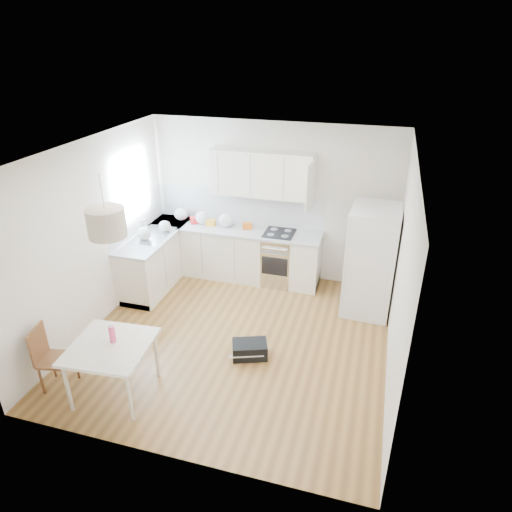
{
  "coord_description": "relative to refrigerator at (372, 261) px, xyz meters",
  "views": [
    {
      "loc": [
        1.75,
        -5.03,
        3.98
      ],
      "look_at": [
        0.19,
        0.4,
        1.16
      ],
      "focal_mm": 32.0,
      "sensor_mm": 36.0,
      "label": 1
    }
  ],
  "objects": [
    {
      "name": "cabinets_left",
      "position": [
        -3.55,
        -0.15,
        -0.4
      ],
      "size": [
        0.6,
        1.8,
        0.88
      ],
      "primitive_type": "cube",
      "color": "white",
      "rests_on": "floor"
    },
    {
      "name": "pendant_lamp",
      "position": [
        -2.7,
        -2.6,
        1.34
      ],
      "size": [
        0.42,
        0.42,
        0.31
      ],
      "primitive_type": "cylinder",
      "rotation": [
        0.0,
        0.0,
        -0.05
      ],
      "color": "#BCAA90",
      "rests_on": "ceiling"
    },
    {
      "name": "sink",
      "position": [
        -3.55,
        -0.2,
        0.07
      ],
      "size": [
        0.5,
        0.8,
        0.16
      ],
      "primitive_type": null,
      "color": "silver",
      "rests_on": "counter_left"
    },
    {
      "name": "upper_cabinets",
      "position": [
        -1.9,
        0.59,
        1.03
      ],
      "size": [
        1.7,
        0.32,
        0.75
      ],
      "primitive_type": "cube",
      "color": "white",
      "rests_on": "wall_back"
    },
    {
      "name": "snack_orange",
      "position": [
        -2.13,
        0.48,
        0.13
      ],
      "size": [
        0.18,
        0.16,
        0.11
      ],
      "primitive_type": "cube",
      "rotation": [
        0.0,
        0.0,
        0.46
      ],
      "color": "#CD5D12",
      "rests_on": "counter_back"
    },
    {
      "name": "range_oven",
      "position": [
        -1.55,
        0.45,
        -0.4
      ],
      "size": [
        0.5,
        0.61,
        0.88
      ],
      "primitive_type": null,
      "color": "silver",
      "rests_on": "floor"
    },
    {
      "name": "grocery_bag_b",
      "position": [
        -2.94,
        0.48,
        0.19
      ],
      "size": [
        0.26,
        0.22,
        0.23
      ],
      "primitive_type": "ellipsoid",
      "color": "silver",
      "rests_on": "counter_back"
    },
    {
      "name": "cabinets_back",
      "position": [
        -2.35,
        0.45,
        -0.4
      ],
      "size": [
        3.0,
        0.6,
        0.88
      ],
      "primitive_type": "cube",
      "color": "white",
      "rests_on": "floor"
    },
    {
      "name": "dining_chair",
      "position": [
        -3.53,
        -2.85,
        -0.42
      ],
      "size": [
        0.42,
        0.42,
        0.85
      ],
      "primitive_type": null,
      "rotation": [
        0.0,
        0.0,
        0.2
      ],
      "color": "#512C18",
      "rests_on": "floor"
    },
    {
      "name": "grocery_bag_c",
      "position": [
        -2.5,
        0.48,
        0.2
      ],
      "size": [
        0.27,
        0.23,
        0.25
      ],
      "primitive_type": "ellipsoid",
      "color": "silver",
      "rests_on": "counter_back"
    },
    {
      "name": "window_glassblock",
      "position": [
        -3.84,
        -0.2,
        0.91
      ],
      "size": [
        0.02,
        1.0,
        1.0
      ],
      "primitive_type": "cube",
      "color": "#BFE0F9",
      "rests_on": "wall_left"
    },
    {
      "name": "grocery_bag_e",
      "position": [
        -3.6,
        -0.4,
        0.18
      ],
      "size": [
        0.23,
        0.2,
        0.21
      ],
      "primitive_type": "ellipsoid",
      "color": "silver",
      "rests_on": "counter_left"
    },
    {
      "name": "refrigerator",
      "position": [
        0.0,
        0.0,
        0.0
      ],
      "size": [
        0.86,
        0.88,
        1.69
      ],
      "primitive_type": null,
      "rotation": [
        0.0,
        0.0,
        -0.05
      ],
      "color": "white",
      "rests_on": "floor"
    },
    {
      "name": "counter_left",
      "position": [
        -3.55,
        -0.15,
        0.06
      ],
      "size": [
        0.64,
        1.82,
        0.04
      ],
      "primitive_type": "cube",
      "color": "#ADB0B2",
      "rests_on": "cabinets_left"
    },
    {
      "name": "snack_yellow",
      "position": [
        -2.78,
        0.45,
        0.13
      ],
      "size": [
        0.16,
        0.1,
        0.11
      ],
      "primitive_type": "cube",
      "rotation": [
        0.0,
        0.0,
        -0.01
      ],
      "color": "orange",
      "rests_on": "counter_back"
    },
    {
      "name": "grocery_bag_d",
      "position": [
        -3.44,
        0.01,
        0.17
      ],
      "size": [
        0.2,
        0.17,
        0.18
      ],
      "primitive_type": "ellipsoid",
      "color": "silver",
      "rests_on": "counter_back"
    },
    {
      "name": "wall_back",
      "position": [
        -1.75,
        0.75,
        0.51
      ],
      "size": [
        4.2,
        0.0,
        4.2
      ],
      "primitive_type": "plane",
      "rotation": [
        1.57,
        0.0,
        0.0
      ],
      "color": "white",
      "rests_on": "floor"
    },
    {
      "name": "floor",
      "position": [
        -1.75,
        -1.35,
        -0.84
      ],
      "size": [
        4.2,
        4.2,
        0.0
      ],
      "primitive_type": "plane",
      "color": "brown",
      "rests_on": "ground"
    },
    {
      "name": "dining_table",
      "position": [
        -2.8,
        -2.77,
        -0.21
      ],
      "size": [
        0.97,
        0.97,
        0.71
      ],
      "rotation": [
        0.0,
        0.0,
        0.08
      ],
      "color": "beige",
      "rests_on": "floor"
    },
    {
      "name": "backsplash_back",
      "position": [
        -2.35,
        0.74,
        0.37
      ],
      "size": [
        3.0,
        0.01,
        0.58
      ],
      "primitive_type": "cube",
      "color": "white",
      "rests_on": "wall_back"
    },
    {
      "name": "drink_bottle",
      "position": [
        -2.79,
        -2.69,
        -0.01
      ],
      "size": [
        0.1,
        0.1,
        0.25
      ],
      "primitive_type": "cylinder",
      "rotation": [
        0.0,
        0.0,
        0.42
      ],
      "color": "#F74485",
      "rests_on": "dining_table"
    },
    {
      "name": "wall_left",
      "position": [
        -3.85,
        -1.35,
        0.51
      ],
      "size": [
        0.0,
        4.2,
        4.2
      ],
      "primitive_type": "plane",
      "rotation": [
        1.57,
        0.0,
        1.57
      ],
      "color": "white",
      "rests_on": "floor"
    },
    {
      "name": "snack_red",
      "position": [
        -3.08,
        0.47,
        0.13
      ],
      "size": [
        0.2,
        0.18,
        0.12
      ],
      "primitive_type": "cube",
      "rotation": [
        0.0,
        0.0,
        0.62
      ],
      "color": "#B31619",
      "rests_on": "counter_back"
    },
    {
      "name": "backsplash_left",
      "position": [
        -3.85,
        -0.15,
        0.37
      ],
      "size": [
        0.01,
        1.8,
        0.58
      ],
      "primitive_type": "cube",
      "color": "white",
      "rests_on": "wall_left"
    },
    {
      "name": "ceiling",
      "position": [
        -1.75,
        -1.35,
        1.86
      ],
      "size": [
        4.2,
        4.2,
        0.0
      ],
      "primitive_type": "plane",
      "rotation": [
        3.14,
        0.0,
        0.0
      ],
      "color": "white",
      "rests_on": "wall_back"
    },
    {
      "name": "counter_back",
      "position": [
        -2.35,
        0.45,
        0.06
      ],
      "size": [
        3.02,
        0.64,
        0.04
      ],
      "primitive_type": "cube",
      "color": "#ADB0B2",
      "rests_on": "cabinets_back"
    },
    {
      "name": "wall_right",
      "position": [
        0.35,
        -1.35,
        0.51
      ],
      "size": [
        0.0,
        4.2,
        4.2
      ],
      "primitive_type": "plane",
      "rotation": [
        1.57,
        0.0,
        -1.57
      ],
      "color": "white",
      "rests_on": "floor"
    },
    {
      "name": "grocery_bag_a",
      "position": [
        -3.38,
        0.55,
        0.19
      ],
      "size": [
        0.25,
        0.21,
        0.22
      ],
      "primitive_type": "ellipsoid",
      "color": "silver",
      "rests_on": "counter_back"
    },
    {
      "name": "gym_bag",
      "position": [
        -1.44,
        -1.66,
        -0.74
      ],
      "size": [
        0.54,
        0.44,
        0.21
      ],
      "primitive_type": "cube",
      "rotation": [
        0.0,
        0.0,
        0.35
      ],
      "color": "black",
      "rests_on": "floor"
    }
  ]
}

